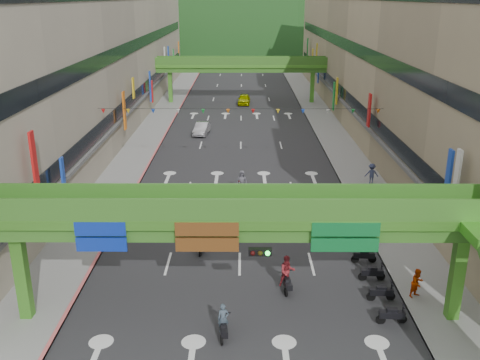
% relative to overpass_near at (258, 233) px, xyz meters
% --- Properties ---
extents(road_slab, '(18.00, 140.00, 0.02)m').
position_rel_overpass_near_xyz_m(road_slab, '(-0.93, 44.62, -5.20)').
color(road_slab, '#28282B').
rests_on(road_slab, ground).
extents(sidewalk_left, '(4.00, 140.00, 0.15)m').
position_rel_overpass_near_xyz_m(sidewalk_left, '(-11.93, 44.62, -5.13)').
color(sidewalk_left, gray).
rests_on(sidewalk_left, ground).
extents(sidewalk_right, '(4.00, 140.00, 0.15)m').
position_rel_overpass_near_xyz_m(sidewalk_right, '(10.07, 44.62, -5.13)').
color(sidewalk_right, gray).
rests_on(sidewalk_right, ground).
extents(curb_left, '(0.20, 140.00, 0.18)m').
position_rel_overpass_near_xyz_m(curb_left, '(-10.03, 44.62, -5.12)').
color(curb_left, '#CC5959').
rests_on(curb_left, ground).
extents(curb_right, '(0.20, 140.00, 0.18)m').
position_rel_overpass_near_xyz_m(curb_right, '(8.17, 44.62, -5.12)').
color(curb_right, gray).
rests_on(curb_right, ground).
extents(building_row_left, '(12.80, 95.00, 19.00)m').
position_rel_overpass_near_xyz_m(building_row_left, '(-19.86, 44.62, 4.25)').
color(building_row_left, '#9E937F').
rests_on(building_row_left, ground).
extents(building_row_right, '(12.80, 95.00, 19.00)m').
position_rel_overpass_near_xyz_m(building_row_right, '(18.00, 44.62, 4.25)').
color(building_row_right, gray).
rests_on(building_row_right, ground).
extents(overpass_near, '(28.00, 12.27, 7.10)m').
position_rel_overpass_near_xyz_m(overpass_near, '(0.00, 0.00, 0.00)').
color(overpass_near, '#4C9E2D').
rests_on(overpass_near, ground).
extents(overpass_far, '(28.00, 2.20, 7.10)m').
position_rel_overpass_near_xyz_m(overpass_far, '(-0.93, 59.62, 0.20)').
color(overpass_far, '#4C9E2D').
rests_on(overpass_far, ground).
extents(hill_left, '(168.00, 140.00, 112.00)m').
position_rel_overpass_near_xyz_m(hill_left, '(-15.93, 154.62, -5.21)').
color(hill_left, '#1C4419').
rests_on(hill_left, ground).
extents(hill_right, '(208.00, 176.00, 128.00)m').
position_rel_overpass_near_xyz_m(hill_right, '(24.07, 174.62, -5.21)').
color(hill_right, '#1C4419').
rests_on(hill_right, ground).
extents(bunting_string, '(26.00, 0.36, 0.47)m').
position_rel_overpass_near_xyz_m(bunting_string, '(-0.93, 24.62, 0.75)').
color(bunting_string, black).
rests_on(bunting_string, ground).
extents(scooter_rider_near, '(0.64, 1.60, 1.86)m').
position_rel_overpass_near_xyz_m(scooter_rider_near, '(-1.69, -1.01, -4.36)').
color(scooter_rider_near, black).
rests_on(scooter_rider_near, ground).
extents(scooter_rider_mid, '(1.00, 1.60, 2.20)m').
position_rel_overpass_near_xyz_m(scooter_rider_mid, '(1.76, 3.37, -4.06)').
color(scooter_rider_mid, black).
rests_on(scooter_rider_mid, ground).
extents(scooter_rider_left, '(1.03, 1.60, 2.05)m').
position_rel_overpass_near_xyz_m(scooter_rider_left, '(-3.48, 8.20, -4.18)').
color(scooter_rider_left, '#94939C').
rests_on(scooter_rider_left, ground).
extents(scooter_rider_far, '(0.95, 1.60, 2.18)m').
position_rel_overpass_near_xyz_m(scooter_rider_far, '(-0.80, 18.83, -4.09)').
color(scooter_rider_far, maroon).
rests_on(scooter_rider_far, ground).
extents(parked_scooter_row, '(1.60, 9.35, 1.08)m').
position_rel_overpass_near_xyz_m(parked_scooter_row, '(6.87, 4.62, -4.68)').
color(parked_scooter_row, black).
rests_on(parked_scooter_row, ground).
extents(car_silver, '(2.01, 4.46, 1.42)m').
position_rel_overpass_near_xyz_m(car_silver, '(-5.65, 39.64, -4.50)').
color(car_silver, '#B5B4BC').
rests_on(car_silver, ground).
extents(car_yellow, '(2.05, 4.59, 1.53)m').
position_rel_overpass_near_xyz_m(car_yellow, '(-0.49, 58.55, -4.44)').
color(car_yellow, '#B5C100').
rests_on(car_yellow, ground).
extents(pedestrian_red, '(1.02, 0.95, 1.67)m').
position_rel_overpass_near_xyz_m(pedestrian_red, '(8.87, 2.62, -4.37)').
color(pedestrian_red, '#B73203').
rests_on(pedestrian_red, ground).
extents(pedestrian_dark, '(1.03, 0.50, 1.70)m').
position_rel_overpass_near_xyz_m(pedestrian_dark, '(11.27, 12.67, -4.35)').
color(pedestrian_dark, black).
rests_on(pedestrian_dark, ground).
extents(pedestrian_blue, '(0.90, 0.62, 1.83)m').
position_rel_overpass_near_xyz_m(pedestrian_blue, '(10.65, 21.42, -4.29)').
color(pedestrian_blue, '#2F3654').
rests_on(pedestrian_blue, ground).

